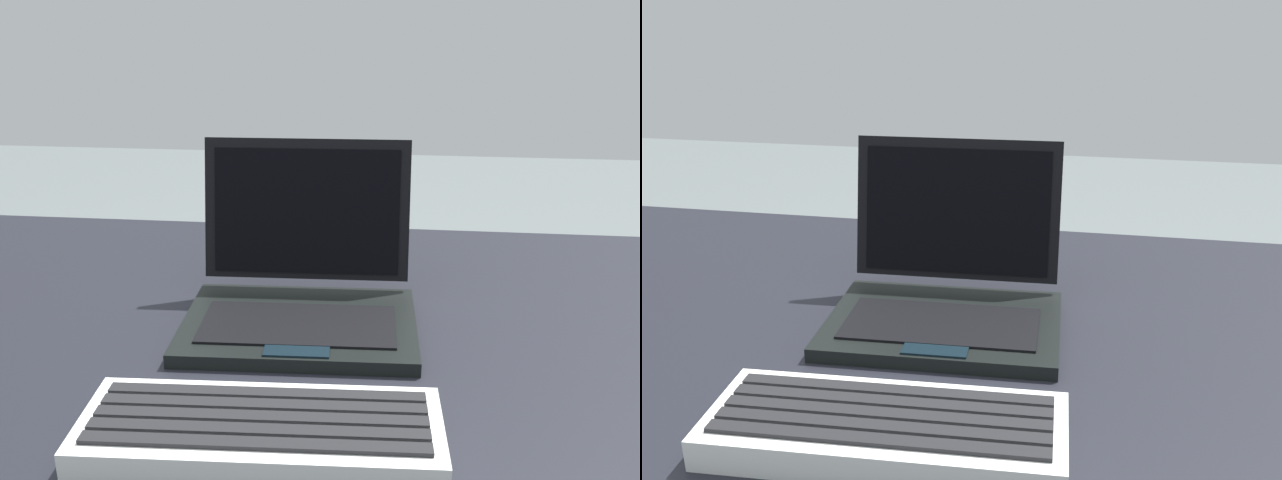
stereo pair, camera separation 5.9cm
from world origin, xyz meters
TOP-DOWN VIEW (x-y plane):
  - desk at (0.00, 0.00)m, footprint 1.72×0.81m
  - laptop_front at (-0.01, 0.03)m, footprint 0.29×0.25m
  - external_keyboard at (-0.01, -0.23)m, footprint 0.34×0.14m

SIDE VIEW (x-z plane):
  - desk at x=0.00m, z-range 0.27..0.97m
  - external_keyboard at x=-0.01m, z-range 0.70..0.74m
  - laptop_front at x=-0.01m, z-range 0.64..0.85m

